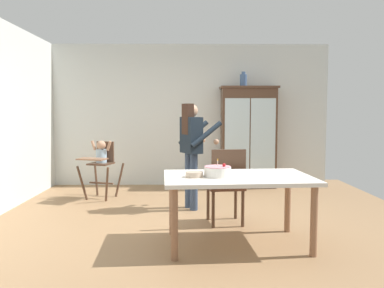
% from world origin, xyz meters
% --- Properties ---
extents(ground_plane, '(6.24, 6.24, 0.00)m').
position_xyz_m(ground_plane, '(0.00, 0.00, 0.00)').
color(ground_plane, '#93704C').
extents(wall_back, '(5.32, 0.06, 2.70)m').
position_xyz_m(wall_back, '(0.00, 2.63, 1.35)').
color(wall_back, silver).
rests_on(wall_back, ground_plane).
extents(china_cabinet, '(1.06, 0.48, 1.89)m').
position_xyz_m(china_cabinet, '(1.11, 2.37, 0.95)').
color(china_cabinet, '#4C3323').
rests_on(china_cabinet, ground_plane).
extents(ceramic_vase, '(0.13, 0.13, 0.27)m').
position_xyz_m(ceramic_vase, '(1.01, 2.37, 2.01)').
color(ceramic_vase, '#3D567F').
rests_on(ceramic_vase, china_cabinet).
extents(high_chair_with_toddler, '(0.71, 0.79, 0.95)m').
position_xyz_m(high_chair_with_toddler, '(-1.45, 1.42, 0.65)').
color(high_chair_with_toddler, '#4C3323').
rests_on(high_chair_with_toddler, ground_plane).
extents(adult_person, '(0.65, 0.64, 1.53)m').
position_xyz_m(adult_person, '(0.02, 0.70, 0.97)').
color(adult_person, '#33425B').
rests_on(adult_person, ground_plane).
extents(dining_table, '(1.60, 1.07, 0.74)m').
position_xyz_m(dining_table, '(0.49, -0.85, 0.65)').
color(dining_table, silver).
rests_on(dining_table, ground_plane).
extents(birthday_cake, '(0.28, 0.28, 0.19)m').
position_xyz_m(birthday_cake, '(0.27, -0.90, 0.79)').
color(birthday_cake, white).
rests_on(birthday_cake, dining_table).
extents(serving_bowl, '(0.18, 0.18, 0.05)m').
position_xyz_m(serving_bowl, '(0.03, -0.93, 0.77)').
color(serving_bowl, '#C6AD93').
rests_on(serving_bowl, dining_table).
extents(dining_chair_far_side, '(0.49, 0.49, 0.96)m').
position_xyz_m(dining_chair_far_side, '(0.45, -0.15, 0.56)').
color(dining_chair_far_side, '#4C3323').
rests_on(dining_chair_far_side, ground_plane).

